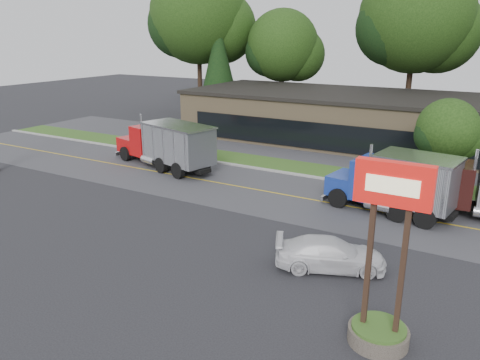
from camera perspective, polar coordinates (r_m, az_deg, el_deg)
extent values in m
plane|color=#303035|center=(22.43, -8.99, -7.57)|extent=(140.00, 140.00, 0.00)
cube|color=#4F4F54|center=(29.43, 1.97, -1.20)|extent=(60.00, 8.00, 0.02)
cube|color=gold|center=(29.43, 1.97, -1.20)|extent=(60.00, 0.12, 0.01)
cube|color=#9E9E99|center=(33.03, 5.39, 0.82)|extent=(60.00, 0.30, 0.12)
cube|color=#336221|center=(34.61, 6.64, 1.56)|extent=(60.00, 3.40, 0.03)
cube|color=#4F4F54|center=(39.11, 9.57, 3.29)|extent=(60.00, 7.00, 0.02)
cube|color=#9D8460|center=(43.73, 14.97, 7.11)|extent=(32.00, 12.00, 4.00)
cylinder|color=#6B6054|center=(16.23, 16.48, -17.70)|extent=(1.90, 1.90, 0.50)
cylinder|color=#336221|center=(16.06, 16.57, -16.82)|extent=(1.70, 1.70, 0.10)
cube|color=#332116|center=(15.12, 15.39, -9.96)|extent=(0.16, 0.16, 5.00)
cube|color=#332116|center=(14.95, 19.14, -10.66)|extent=(0.16, 0.16, 5.00)
cube|color=red|center=(14.02, 18.23, -0.47)|extent=(2.20, 0.35, 1.30)
cube|color=beige|center=(13.84, 18.06, -0.68)|extent=(1.50, 0.04, 0.50)
cube|color=beige|center=(14.19, 18.40, -0.26)|extent=(1.50, 0.04, 0.50)
cylinder|color=#382619|center=(58.32, -4.89, 11.16)|extent=(0.56, 0.56, 6.18)
sphere|color=black|center=(58.02, -5.11, 19.42)|extent=(11.30, 11.30, 11.30)
sphere|color=black|center=(57.99, -2.43, 18.08)|extent=(8.47, 8.47, 8.47)
sphere|color=black|center=(58.16, -7.21, 18.31)|extent=(7.77, 7.77, 7.77)
cylinder|color=#382619|center=(55.21, 5.05, 9.86)|extent=(0.56, 0.56, 4.38)
sphere|color=black|center=(54.75, 5.22, 16.04)|extent=(8.00, 8.00, 8.00)
sphere|color=black|center=(55.09, 7.11, 14.94)|extent=(6.00, 6.00, 6.00)
sphere|color=black|center=(54.64, 3.63, 15.28)|extent=(5.50, 5.50, 5.50)
cylinder|color=#382619|center=(50.89, 19.69, 9.16)|extent=(0.56, 0.56, 5.90)
sphere|color=black|center=(50.50, 20.66, 18.16)|extent=(10.80, 10.80, 10.80)
sphere|color=black|center=(51.49, 23.07, 16.36)|extent=(8.10, 8.10, 8.10)
sphere|color=black|center=(49.82, 18.33, 17.24)|extent=(7.42, 7.42, 7.42)
cylinder|color=#382619|center=(54.83, -2.54, 8.08)|extent=(0.44, 0.44, 1.00)
cone|color=black|center=(54.20, -2.62, 13.88)|extent=(4.85, 4.85, 9.91)
cylinder|color=#382619|center=(31.93, 23.38, 0.77)|extent=(0.56, 0.56, 2.06)
sphere|color=black|center=(31.32, 23.99, 5.67)|extent=(3.76, 3.76, 3.76)
sphere|color=black|center=(31.80, 25.24, 4.80)|extent=(2.82, 2.82, 2.82)
sphere|color=black|center=(31.10, 22.76, 5.08)|extent=(2.59, 2.59, 2.59)
cube|color=black|center=(34.67, -8.99, 2.47)|extent=(8.80, 3.27, 0.28)
cube|color=red|center=(37.64, -12.51, 4.31)|extent=(2.64, 2.77, 1.10)
cube|color=red|center=(36.09, -11.07, 4.83)|extent=(2.11, 2.72, 2.20)
cube|color=black|center=(36.56, -11.71, 5.59)|extent=(0.61, 2.04, 0.90)
cube|color=silver|center=(33.13, -7.53, 4.41)|extent=(5.75, 3.79, 2.50)
cube|color=silver|center=(32.86, -7.62, 6.62)|extent=(5.94, 3.98, 0.12)
cylinder|color=black|center=(38.22, -10.86, 3.76)|extent=(1.15, 0.62, 1.10)
cylinder|color=black|center=(37.02, -13.79, 3.13)|extent=(1.15, 0.62, 1.10)
cylinder|color=black|center=(33.88, -5.50, 2.25)|extent=(1.15, 0.62, 1.10)
cylinder|color=black|center=(32.52, -8.61, 1.48)|extent=(1.15, 0.62, 1.10)
cube|color=black|center=(26.87, 18.10, -2.64)|extent=(6.59, 1.98, 0.28)
cube|color=#1B3698|center=(27.73, 12.77, -0.38)|extent=(1.89, 2.51, 1.10)
cube|color=#1B3698|center=(27.06, 15.27, 0.32)|extent=(1.48, 2.54, 2.20)
cube|color=black|center=(27.13, 14.38, 1.32)|extent=(0.38, 2.08, 0.90)
cube|color=silver|center=(26.09, 20.70, -0.15)|extent=(4.23, 3.06, 2.50)
cube|color=silver|center=(25.76, 21.01, 2.61)|extent=(4.40, 3.23, 0.12)
cylinder|color=black|center=(28.83, 13.96, -0.93)|extent=(1.14, 0.51, 1.10)
cylinder|color=black|center=(26.86, 11.87, -2.15)|extent=(1.14, 0.51, 1.10)
cylinder|color=black|center=(27.51, 21.70, -2.57)|extent=(1.14, 0.51, 1.10)
cylinder|color=black|center=(25.43, 20.12, -4.00)|extent=(1.14, 0.51, 1.10)
cube|color=black|center=(27.86, 21.46, -1.10)|extent=(2.23, 2.47, 1.10)
cube|color=black|center=(27.67, 25.02, -0.36)|extent=(1.69, 2.52, 2.20)
cube|color=black|center=(27.56, 23.79, 0.60)|extent=(0.24, 2.10, 0.90)
cylinder|color=black|center=(29.11, 21.87, -1.52)|extent=(1.13, 0.44, 1.10)
cylinder|color=black|center=(26.93, 21.53, -2.97)|extent=(1.13, 0.44, 1.10)
imported|color=silver|center=(20.00, 10.95, -8.82)|extent=(4.91, 3.53, 1.32)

